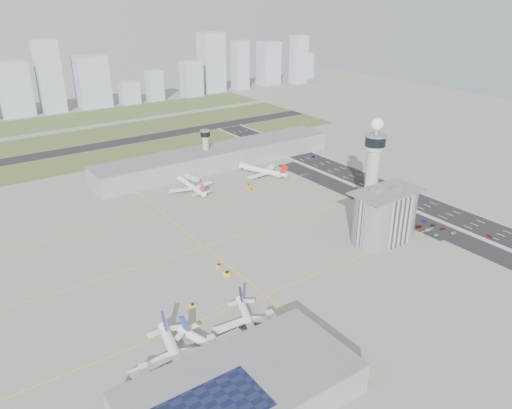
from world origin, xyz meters
TOP-DOWN VIEW (x-y plane):
  - ground at (0.00, 0.00)m, footprint 1000.00×1000.00m
  - grass_strip_0 at (-20.00, 225.00)m, footprint 480.00×50.00m
  - grass_strip_1 at (-20.00, 300.00)m, footprint 480.00×60.00m
  - grass_strip_2 at (-20.00, 380.00)m, footprint 480.00×70.00m
  - runway at (-20.00, 262.00)m, footprint 480.00×22.00m
  - highway at (115.00, 0.00)m, footprint 28.00×500.00m
  - barrier_left at (101.00, 0.00)m, footprint 0.60×500.00m
  - barrier_right at (129.00, 0.00)m, footprint 0.60×500.00m
  - landside_road at (90.00, -10.00)m, footprint 18.00×260.00m
  - parking_lot at (88.00, -22.00)m, footprint 20.00×44.00m
  - taxiway_line_h_0 at (-40.00, -30.00)m, footprint 260.00×0.60m
  - taxiway_line_h_1 at (-40.00, 30.00)m, footprint 260.00×0.60m
  - taxiway_line_h_2 at (-40.00, 90.00)m, footprint 260.00×0.60m
  - taxiway_line_v at (-40.00, 30.00)m, footprint 0.60×260.00m
  - control_tower at (72.00, 8.00)m, footprint 14.00×14.00m
  - secondary_tower at (30.00, 150.00)m, footprint 8.60×8.60m
  - admin_building at (51.99, -22.00)m, footprint 42.00×24.00m
  - terminal_pier at (40.00, 148.00)m, footprint 210.00×32.00m
  - near_terminal at (-88.07, -82.02)m, footprint 84.00×42.00m
  - airplane_near_a at (-97.65, -51.16)m, footprint 46.66×52.06m
  - airplane_near_b at (-82.04, -53.07)m, footprint 43.08×46.99m
  - airplane_near_c at (-61.09, -47.64)m, footprint 43.39×46.80m
  - airplane_far_a at (-4.41, 112.64)m, footprint 36.70×42.71m
  - airplane_far_b at (57.65, 109.04)m, footprint 52.30×55.85m
  - jet_bridge_near_0 at (-113.00, -61.00)m, footprint 5.39×14.31m
  - jet_bridge_near_1 at (-83.00, -61.00)m, footprint 5.39×14.31m
  - jet_bridge_near_2 at (-53.00, -61.00)m, footprint 5.39×14.31m
  - jet_bridge_far_0 at (2.00, 132.00)m, footprint 5.39×14.31m
  - jet_bridge_far_1 at (52.00, 132.00)m, footprint 5.39×14.31m
  - tug_0 at (-92.18, -27.47)m, footprint 3.53×3.32m
  - tug_1 at (-73.71, -18.65)m, footprint 3.03×2.10m
  - tug_2 at (-45.54, -3.77)m, footprint 3.50×4.16m
  - tug_3 at (-44.66, 5.85)m, footprint 3.65×3.67m
  - tug_4 at (31.51, 85.60)m, footprint 3.02×2.21m
  - tug_5 at (34.90, 94.93)m, footprint 3.62×2.93m
  - car_lot_0 at (82.23, -37.72)m, footprint 3.37×1.47m
  - car_lot_1 at (83.66, -30.73)m, footprint 3.96×1.54m
  - car_lot_2 at (82.68, -24.44)m, footprint 4.59×2.35m
  - car_lot_3 at (83.18, -19.02)m, footprint 3.98×1.70m
  - car_lot_4 at (83.84, -11.78)m, footprint 3.68×1.66m
  - car_lot_5 at (83.99, -3.55)m, footprint 3.84×1.40m
  - car_lot_6 at (92.92, -42.11)m, footprint 4.23×2.01m
  - car_lot_7 at (92.56, -34.87)m, footprint 4.00×1.80m
  - car_lot_8 at (91.99, -28.23)m, footprint 3.95×1.85m
  - car_lot_9 at (92.23, -21.23)m, footprint 4.05×1.69m
  - car_lot_10 at (92.00, -10.12)m, footprint 4.13×2.26m
  - car_lot_11 at (92.37, -2.50)m, footprint 3.86×1.61m
  - car_hw_0 at (106.92, -57.65)m, footprint 1.69×3.46m
  - car_hw_1 at (114.25, 40.31)m, footprint 1.61×3.85m
  - car_hw_2 at (121.84, 120.30)m, footprint 2.01×4.19m
  - car_hw_4 at (108.82, 180.03)m, footprint 1.51×3.71m
  - skyline_bldg_7 at (-59.44, 436.89)m, footprint 35.76×28.61m
  - skyline_bldg_8 at (-19.42, 431.56)m, footprint 26.33×21.06m
  - skyline_bldg_9 at (30.27, 432.32)m, footprint 36.96×29.57m
  - skyline_bldg_10 at (73.27, 423.68)m, footprint 23.01×18.41m
  - skyline_bldg_11 at (108.28, 423.34)m, footprint 20.22×16.18m
  - skyline_bldg_12 at (162.17, 421.29)m, footprint 26.14×20.92m
  - skyline_bldg_13 at (201.27, 433.27)m, footprint 32.26×25.81m
  - skyline_bldg_14 at (244.74, 426.38)m, footprint 21.59×17.28m
  - skyline_bldg_15 at (302.83, 435.54)m, footprint 30.25×24.20m
  - skyline_bldg_16 at (345.49, 415.96)m, footprint 23.04×18.43m
  - skyline_bldg_17 at (382.05, 443.29)m, footprint 22.64×18.11m

SIDE VIEW (x-z plane):
  - ground at x=0.00m, z-range 0.00..0.00m
  - taxiway_line_h_0 at x=-40.00m, z-range 0.00..0.01m
  - taxiway_line_h_1 at x=-40.00m, z-range 0.00..0.01m
  - taxiway_line_h_2 at x=-40.00m, z-range 0.00..0.01m
  - taxiway_line_v at x=-40.00m, z-range 0.00..0.01m
  - grass_strip_0 at x=-20.00m, z-range 0.00..0.08m
  - grass_strip_1 at x=-20.00m, z-range 0.00..0.08m
  - grass_strip_2 at x=-20.00m, z-range 0.00..0.08m
  - landside_road at x=90.00m, z-range 0.00..0.08m
  - highway at x=115.00m, z-range 0.00..0.10m
  - parking_lot at x=88.00m, z-range 0.00..0.10m
  - runway at x=-20.00m, z-range 0.01..0.11m
  - car_lot_10 at x=92.00m, z-range 0.00..1.10m
  - car_lot_11 at x=92.37m, z-range 0.00..1.12m
  - car_lot_0 at x=82.23m, z-range 0.00..1.13m
  - car_hw_0 at x=106.92m, z-range 0.00..1.14m
  - car_lot_7 at x=92.56m, z-range 0.00..1.14m
  - car_lot_3 at x=83.18m, z-range 0.00..1.14m
  - car_hw_2 at x=121.84m, z-range 0.00..1.15m
  - car_lot_6 at x=92.92m, z-range 0.00..1.17m
  - barrier_left at x=101.00m, z-range 0.00..1.20m
  - barrier_right at x=129.00m, z-range 0.00..1.20m
  - car_lot_4 at x=83.84m, z-range 0.00..1.23m
  - car_hw_1 at x=114.25m, z-range 0.00..1.24m
  - car_lot_2 at x=82.68m, z-range 0.00..1.24m
  - car_lot_5 at x=83.99m, z-range 0.00..1.26m
  - car_hw_4 at x=108.82m, z-range 0.00..1.26m
  - car_lot_1 at x=83.66m, z-range 0.00..1.29m
  - car_lot_9 at x=92.23m, z-range 0.00..1.30m
  - car_lot_8 at x=91.99m, z-range 0.00..1.31m
  - tug_4 at x=31.51m, z-range 0.00..1.66m
  - tug_0 at x=-92.18m, z-range 0.00..1.69m
  - tug_1 at x=-73.71m, z-range 0.00..1.75m
  - tug_3 at x=-44.66m, z-range 0.00..1.78m
  - tug_5 at x=34.90m, z-range 0.00..1.84m
  - tug_2 at x=-45.54m, z-range 0.00..2.06m
  - jet_bridge_near_0 at x=-113.00m, z-range 0.00..5.70m
  - jet_bridge_near_1 at x=-83.00m, z-range 0.00..5.70m
  - jet_bridge_near_2 at x=-53.00m, z-range 0.00..5.70m
  - jet_bridge_far_0 at x=2.00m, z-range 0.00..5.70m
  - jet_bridge_far_1 at x=52.00m, z-range 0.00..5.70m
  - airplane_near_c at x=-61.09m, z-range 0.00..10.65m
  - airplane_near_b at x=-82.04m, z-range 0.00..10.94m
  - airplane_far_a at x=-4.41m, z-range 0.00..11.62m
  - airplane_far_b at x=57.65m, z-range 0.00..12.49m
  - airplane_near_a at x=-97.65m, z-range 0.00..12.75m
  - near_terminal at x=-88.07m, z-range -0.07..12.93m
  - terminal_pier at x=40.00m, z-range 0.00..15.80m
  - skyline_bldg_10 at x=73.27m, z-range 0.00..27.75m
  - admin_building at x=51.99m, z-range -1.45..32.05m
  - secondary_tower at x=30.00m, z-range 2.85..34.75m
  - skyline_bldg_11 at x=108.28m, z-range 0.00..38.97m
  - skyline_bldg_17 at x=382.05m, z-range 0.00..41.06m
  - skyline_bldg_12 at x=162.17m, z-range 0.00..46.89m
  - skyline_bldg_7 at x=-59.44m, z-range 0.00..61.22m
  - skyline_bldg_9 at x=30.27m, z-range 0.00..62.11m
  - skyline_bldg_15 at x=302.83m, z-range 0.00..63.40m
  - skyline_bldg_14 at x=244.74m, z-range 0.00..68.75m
  - control_tower at x=72.00m, z-range 2.79..67.29m
  - skyline_bldg_16 at x=345.49m, z-range 0.00..71.56m
  - skyline_bldg_13 at x=201.27m, z-range 0.00..81.20m
  - skyline_bldg_8 at x=-19.42m, z-range 0.00..83.39m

